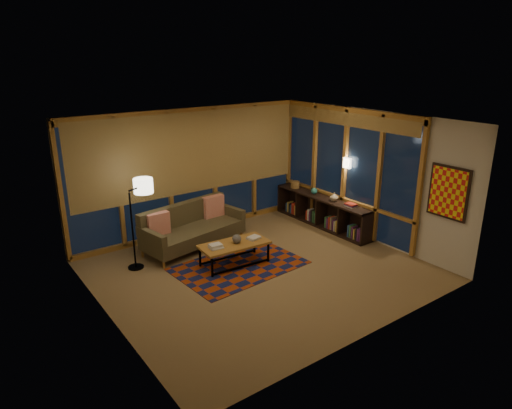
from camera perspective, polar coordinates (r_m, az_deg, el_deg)
floor at (r=8.40m, az=0.54°, el=-8.21°), size 5.50×5.00×0.01m
ceiling at (r=7.58m, az=0.60°, el=10.36°), size 5.50×5.00×0.01m
walls at (r=7.88m, az=0.57°, el=0.59°), size 5.51×5.01×2.70m
window_wall_back at (r=9.86m, az=-7.92°, el=4.10°), size 5.30×0.16×2.60m
window_wall_right at (r=10.05m, az=10.87°, el=4.21°), size 0.16×3.70×2.60m
wall_art at (r=8.63m, az=22.91°, el=1.39°), size 0.06×0.74×0.94m
wall_sconce at (r=9.86m, az=11.33°, el=5.11°), size 0.12×0.18×0.22m
sofa at (r=9.26m, az=-7.80°, el=-2.83°), size 2.22×1.21×0.86m
pillow_left at (r=8.95m, az=-12.10°, el=-2.37°), size 0.44×0.15×0.44m
pillow_right at (r=9.75m, az=-5.36°, el=-0.18°), size 0.48×0.19×0.47m
area_rug at (r=8.55m, az=-2.13°, el=-7.65°), size 2.40×1.68×0.01m
coffee_table at (r=8.53m, az=-2.71°, el=-6.18°), size 1.32×0.68×0.43m
book_stack_a at (r=8.26m, az=-5.08°, el=-5.20°), size 0.25×0.20×0.07m
book_stack_b at (r=8.62m, az=-0.31°, el=-4.15°), size 0.28×0.24×0.05m
ceramic_pot at (r=8.42m, az=-2.43°, el=-4.29°), size 0.18×0.18×0.17m
floor_lamp at (r=8.46m, az=-15.21°, el=-2.68°), size 0.64×0.56×1.62m
bookshelf at (r=10.47m, az=8.24°, el=-0.84°), size 0.40×2.72×0.68m
basket at (r=10.97m, az=4.91°, el=2.49°), size 0.24×0.24×0.16m
teal_bowl at (r=10.53m, az=7.28°, el=1.69°), size 0.16×0.16×0.15m
vase at (r=10.10m, az=9.74°, el=0.96°), size 0.23×0.23×0.19m
shelf_book_stack at (r=9.80m, az=11.76°, el=-0.08°), size 0.20×0.26×0.07m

